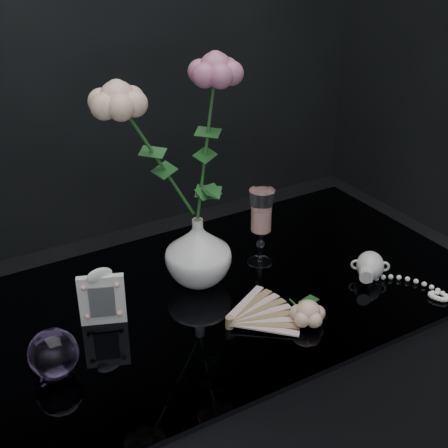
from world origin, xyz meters
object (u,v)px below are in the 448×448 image
picture_frame (102,296)px  pearl_jar (370,264)px  paperweight (53,353)px  wine_glass (261,228)px  loose_rose (308,313)px  vase (198,251)px

picture_frame → pearl_jar: 0.56m
paperweight → pearl_jar: size_ratio=0.40×
picture_frame → paperweight: size_ratio=1.43×
paperweight → wine_glass: bearing=13.6°
wine_glass → loose_rose: wine_glass is taller
picture_frame → paperweight: bearing=-121.0°
wine_glass → pearl_jar: (0.17, -0.16, -0.06)m
picture_frame → paperweight: picture_frame is taller
wine_glass → paperweight: bearing=-166.4°
vase → picture_frame: vase is taller
wine_glass → paperweight: wine_glass is taller
vase → picture_frame: 0.23m
wine_glass → loose_rose: bearing=-100.8°
wine_glass → pearl_jar: wine_glass is taller
vase → paperweight: size_ratio=1.70×
picture_frame → vase: bearing=31.1°
picture_frame → loose_rose: (0.33, -0.20, -0.03)m
loose_rose → pearl_jar: (0.21, 0.06, 0.00)m
vase → pearl_jar: 0.36m
picture_frame → pearl_jar: bearing=7.8°
pearl_jar → picture_frame: bearing=-155.6°
vase → picture_frame: bearing=-170.7°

